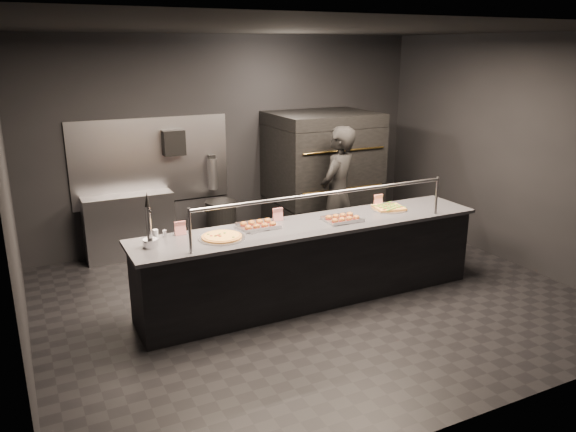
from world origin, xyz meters
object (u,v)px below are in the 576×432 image
object	(u,v)px
prep_shelf	(130,226)
round_pizza	(222,237)
trash_bin	(221,225)
square_pizza	(389,208)
service_counter	(312,262)
beer_tap	(149,232)
fire_extinguisher	(212,173)
slider_tray_a	(258,225)
worker	(338,194)
pizza_oven	(322,176)
slider_tray_b	(342,218)
towel_dispenser	(173,143)

from	to	relation	value
prep_shelf	round_pizza	xyz separation A→B (m)	(0.51, -2.34, 0.49)
trash_bin	square_pizza	bearing A→B (deg)	-52.89
service_counter	beer_tap	xyz separation A→B (m)	(-1.81, 0.04, 0.62)
fire_extinguisher	slider_tray_a	distance (m)	2.27
prep_shelf	worker	distance (m)	2.89
pizza_oven	square_pizza	bearing A→B (deg)	-92.67
fire_extinguisher	beer_tap	xyz separation A→B (m)	(-1.46, -2.36, 0.02)
prep_shelf	fire_extinguisher	bearing A→B (deg)	3.66
slider_tray_a	square_pizza	distance (m)	1.72
slider_tray_b	square_pizza	world-z (taller)	slider_tray_b
prep_shelf	slider_tray_a	world-z (taller)	slider_tray_a
beer_tap	service_counter	bearing A→B (deg)	-1.17
fire_extinguisher	round_pizza	xyz separation A→B (m)	(-0.74, -2.42, -0.12)
towel_dispenser	slider_tray_b	xyz separation A→B (m)	(1.26, -2.44, -0.60)
prep_shelf	trash_bin	size ratio (longest dim) A/B	1.65
slider_tray_a	slider_tray_b	world-z (taller)	slider_tray_a
service_counter	round_pizza	size ratio (longest dim) A/B	8.50
slider_tray_a	trash_bin	distance (m)	2.00
fire_extinguisher	trash_bin	bearing A→B (deg)	-91.99
fire_extinguisher	service_counter	bearing A→B (deg)	-81.70
towel_dispenser	square_pizza	world-z (taller)	towel_dispenser
pizza_oven	prep_shelf	bearing A→B (deg)	171.46
slider_tray_b	prep_shelf	bearing A→B (deg)	129.68
pizza_oven	beer_tap	distance (m)	3.54
slider_tray_b	worker	world-z (taller)	worker
towel_dispenser	beer_tap	bearing A→B (deg)	-111.16
service_counter	beer_tap	bearing A→B (deg)	178.83
towel_dispenser	trash_bin	size ratio (longest dim) A/B	0.48
service_counter	prep_shelf	xyz separation A→B (m)	(-1.60, 2.32, -0.01)
round_pizza	slider_tray_a	bearing A→B (deg)	19.73
towel_dispenser	square_pizza	bearing A→B (deg)	-48.68
towel_dispenser	slider_tray_a	world-z (taller)	towel_dispenser
slider_tray_b	square_pizza	xyz separation A→B (m)	(0.75, 0.14, -0.01)
service_counter	worker	size ratio (longest dim) A/B	2.23
pizza_oven	trash_bin	bearing A→B (deg)	174.47
service_counter	slider_tray_b	bearing A→B (deg)	-7.31
towel_dispenser	beer_tap	xyz separation A→B (m)	(-0.91, -2.35, -0.47)
slider_tray_b	slider_tray_a	bearing A→B (deg)	168.44
service_counter	round_pizza	distance (m)	1.18
prep_shelf	slider_tray_b	xyz separation A→B (m)	(1.96, -2.37, 0.50)
towel_dispenser	prep_shelf	bearing A→B (deg)	-174.29
square_pizza	prep_shelf	bearing A→B (deg)	140.70
prep_shelf	service_counter	bearing A→B (deg)	-55.41
fire_extinguisher	square_pizza	xyz separation A→B (m)	(1.47, -2.30, -0.12)
fire_extinguisher	worker	world-z (taller)	worker
pizza_oven	service_counter	bearing A→B (deg)	-122.27
towel_dispenser	slider_tray_b	distance (m)	2.81
pizza_oven	round_pizza	size ratio (longest dim) A/B	3.96
square_pizza	trash_bin	bearing A→B (deg)	127.11
fire_extinguisher	beer_tap	world-z (taller)	beer_tap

